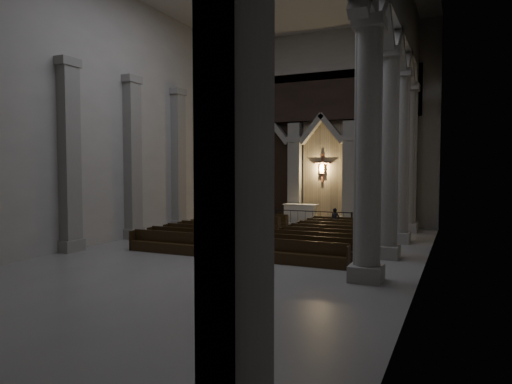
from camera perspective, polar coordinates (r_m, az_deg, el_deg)
room at (r=18.94m, az=-1.80°, el=15.51°), size 24.00×24.10×12.00m
sanctuary_wall at (r=29.46m, az=8.23°, el=9.05°), size 14.00×0.77×12.00m
right_arcade at (r=18.65m, az=16.18°, el=16.31°), size 1.00×24.00×12.00m
left_pilasters at (r=25.02m, az=-12.23°, el=3.88°), size 0.60×13.00×8.03m
sanctuary_step at (r=28.61m, az=7.62°, el=-3.90°), size 8.50×2.60×0.15m
altar at (r=28.94m, az=5.59°, el=-2.57°), size 2.13×0.85×1.08m
altar_rail at (r=27.71m, az=7.10°, el=-2.97°), size 4.80×0.09×0.94m
candle_stand_left at (r=28.32m, az=1.91°, el=-3.40°), size 0.21×0.21×1.25m
candle_stand_right at (r=26.48m, az=12.71°, el=-3.92°), size 0.21×0.21×1.26m
pews at (r=21.56m, az=1.86°, el=-5.57°), size 9.33×8.86×0.88m
worshipper at (r=25.00m, az=9.83°, el=-3.53°), size 0.50×0.33×1.34m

